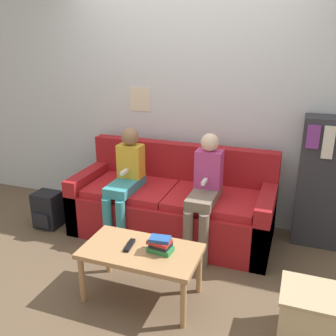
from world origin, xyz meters
The scene contains 11 objects.
ground_plane centered at (0.00, 0.00, 0.00)m, with size 10.00×10.00×0.00m, color brown.
wall_back centered at (0.00, 1.02, 1.30)m, with size 8.00×0.07×2.60m.
couch centered at (0.00, 0.52, 0.29)m, with size 1.97×0.81×0.87m.
coffee_table centered at (0.11, -0.51, 0.36)m, with size 0.88×0.48×0.42m.
person_left centered at (-0.42, 0.32, 0.61)m, with size 0.24×0.55×1.08m.
person_right centered at (0.37, 0.32, 0.62)m, with size 0.24×0.55×1.10m.
tv_remote centered at (0.01, -0.51, 0.43)m, with size 0.06×0.17×0.02m.
book_stack centered at (0.26, -0.49, 0.47)m, with size 0.19×0.14×0.12m.
bookshelf centered at (1.37, 0.83, 0.62)m, with size 0.43×0.29×1.24m.
storage_box centered at (1.30, -0.54, 0.19)m, with size 0.37×0.37×0.37m.
backpack centered at (-1.28, 0.20, 0.19)m, with size 0.26×0.25×0.38m.
Camera 1 is at (1.13, -2.72, 1.91)m, focal length 40.00 mm.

